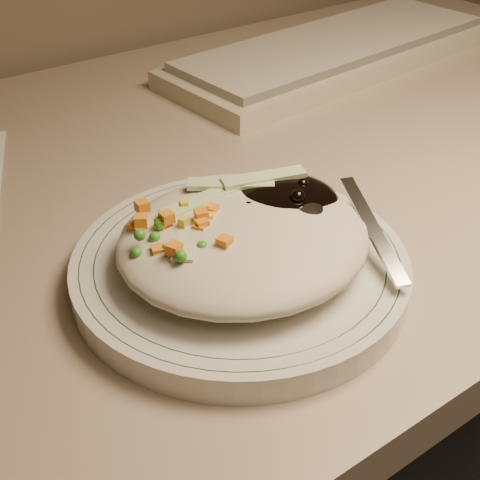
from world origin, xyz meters
TOP-DOWN VIEW (x-y plane):
  - desk at (0.00, 1.38)m, footprint 1.40×0.70m
  - plate at (-0.08, 1.21)m, footprint 0.26×0.26m
  - plate_rim at (-0.08, 1.21)m, footprint 0.24×0.24m
  - meal at (-0.08, 1.21)m, footprint 0.21×0.19m
  - keyboard at (0.30, 1.52)m, footprint 0.51×0.22m

SIDE VIEW (x-z plane):
  - desk at x=0.00m, z-range 0.17..0.91m
  - plate at x=-0.08m, z-range 0.74..0.76m
  - keyboard at x=0.30m, z-range 0.74..0.77m
  - plate_rim at x=-0.08m, z-range 0.76..0.76m
  - meal at x=-0.08m, z-range 0.76..0.81m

